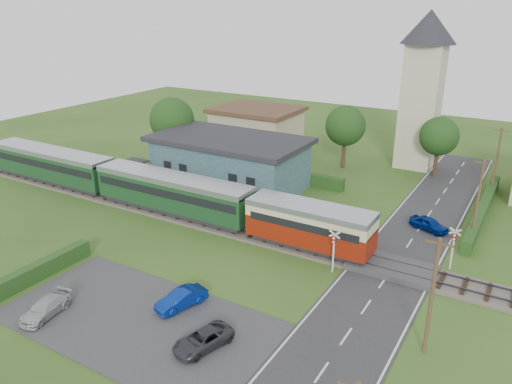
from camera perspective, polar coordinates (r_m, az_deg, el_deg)
The scene contains 29 objects.
ground at distance 39.62m, azimuth 0.31°, elevation -6.51°, with size 120.00×120.00×0.00m, color #2D4C19.
railway_track at distance 41.12m, azimuth 1.73°, elevation -5.28°, with size 76.00×3.20×0.49m.
road at distance 36.23m, azimuth 14.29°, elevation -9.99°, with size 6.00×70.00×0.05m, color #28282B.
car_park at distance 32.23m, azimuth -13.33°, elevation -14.08°, with size 17.00×9.00×0.08m, color #333335.
crossing_deck at distance 37.82m, azimuth 15.23°, elevation -8.34°, with size 6.20×3.40×0.45m, color #333335.
platform at distance 48.58m, azimuth -6.77°, elevation -1.05°, with size 30.00×3.00×0.45m, color gray.
equipment_hut at distance 53.07m, azimuth -13.75°, elevation 2.14°, with size 2.30×2.30×2.55m.
station_building at distance 52.19m, azimuth -3.05°, elevation 3.50°, with size 16.00×9.00×5.30m.
train at distance 47.70m, azimuth -12.42°, elevation 0.69°, with size 43.20×2.90×3.40m.
church_tower at distance 60.29m, azimuth 18.62°, elevation 12.15°, with size 6.00×6.00×17.60m.
house_west at distance 66.17m, azimuth 0.08°, elevation 7.34°, with size 10.80×8.80×5.50m.
hedge_carpark at distance 38.41m, azimuth -23.86°, elevation -8.38°, with size 0.80×9.00×1.20m, color #193814.
hedge_roadside at distance 49.72m, azimuth 24.48°, elevation -1.88°, with size 0.80×18.00×1.20m, color #193814.
hedge_station at distance 56.43m, azimuth -0.47°, elevation 2.69°, with size 22.00×0.80×1.30m, color #193814.
tree_a at distance 59.68m, azimuth -9.58°, elevation 8.12°, with size 5.20×5.20×8.00m.
tree_b at distance 58.43m, azimuth 10.18°, elevation 7.44°, with size 4.60×4.60×7.34m.
tree_c at distance 57.84m, azimuth 20.20°, elevation 5.98°, with size 4.20×4.20×6.78m.
utility_pole_b at distance 28.61m, azimuth 19.46°, elevation -11.09°, with size 1.40×0.22×7.00m.
utility_pole_c at distance 43.06m, azimuth 24.02°, elevation -0.83°, with size 1.40×0.22×7.00m.
utility_pole_d at distance 54.47m, azimuth 25.78°, elevation 3.19°, with size 1.40×0.22×7.00m.
crossing_signal_near at distance 35.84m, azimuth 8.89°, elevation -6.05°, with size 0.84×0.28×3.28m.
crossing_signal_far at distance 38.51m, azimuth 21.65°, elevation -5.39°, with size 0.84×0.28×3.28m.
streetlamp_west at distance 65.96m, azimuth -7.45°, elevation 7.34°, with size 0.30×0.30×5.15m.
car_on_road at distance 44.88m, azimuth 19.17°, elevation -3.46°, with size 1.34×3.34×1.14m, color navy.
car_park_blue at distance 32.60m, azimuth -8.51°, elevation -11.98°, with size 1.20×3.43×1.13m, color navy.
car_park_silver at distance 34.09m, azimuth -22.91°, elevation -12.08°, with size 1.45×3.56×1.03m, color #ADADB0.
car_park_dark at distance 29.17m, azimuth -6.08°, elevation -16.42°, with size 1.66×3.60×1.00m, color #302F36.
pedestrian_near at distance 44.32m, azimuth 0.52°, elevation -1.51°, with size 0.66×0.44×1.82m, color gray.
pedestrian_far at distance 50.79m, azimuth -11.25°, elevation 0.99°, with size 0.85×0.66×1.75m, color gray.
Camera 1 is at (17.81, -30.38, 18.15)m, focal length 35.00 mm.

